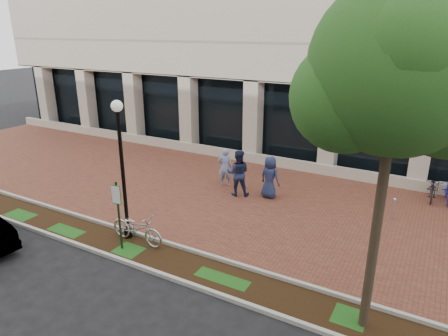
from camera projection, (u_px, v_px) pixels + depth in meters
The scene contains 13 objects.
ground at pixel (245, 199), 16.39m from camera, with size 120.00×120.00×0.00m, color black.
brick_plaza at pixel (245, 199), 16.39m from camera, with size 40.00×9.00×0.01m, color brown.
planting_strip at pixel (168, 260), 12.06m from camera, with size 40.00×1.50×0.01m, color black.
curb_plaza_side at pixel (182, 248), 12.66m from camera, with size 40.00×0.12×0.12m, color #B2B1A8.
curb_street_side at pixel (152, 271), 11.43m from camera, with size 40.00×0.12×0.12m, color #B2B1A8.
parking_sign at pixel (118, 207), 12.22m from camera, with size 0.34×0.07×2.29m.
lamppost at pixel (122, 164), 12.56m from camera, with size 0.36×0.36×4.62m.
street_tree at pixel (401, 79), 7.56m from camera, with size 4.15×3.46×7.69m.
locked_bicycle at pixel (137, 228), 12.92m from camera, with size 0.71×2.03×1.07m, color silver.
pedestrian_left at pixel (225, 167), 17.58m from camera, with size 0.63×0.41×1.73m, color #8796CA.
pedestrian_mid at pixel (238, 173), 16.50m from camera, with size 0.95×0.74×1.96m, color #1D2448.
pedestrian_right at pixel (270, 177), 16.31m from camera, with size 0.86×0.56×1.77m, color navy.
bollard at pixel (393, 209), 14.45m from camera, with size 0.12×0.12×0.89m.
Camera 1 is at (6.56, -13.56, 6.64)m, focal length 32.00 mm.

